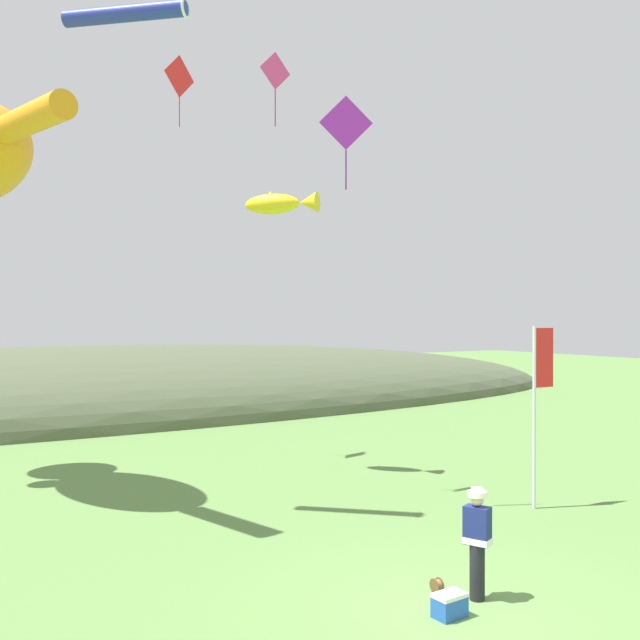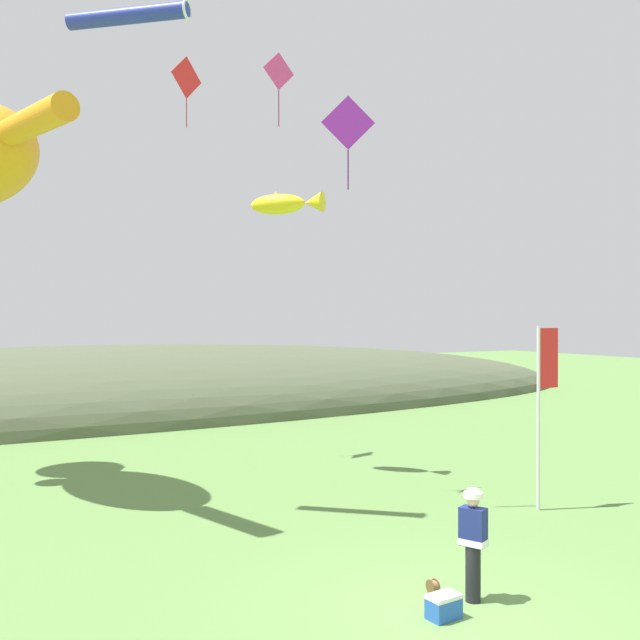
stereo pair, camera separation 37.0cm
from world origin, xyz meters
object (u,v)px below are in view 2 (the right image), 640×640
Objects in this scene: festival_banner_pole at (543,389)px; kite_fish_windsock at (286,204)px; kite_diamond_pink at (279,72)px; kite_tube_streamer at (129,16)px; kite_diamond_red at (186,78)px; kite_spool at (433,586)px; kite_diamond_violet at (348,123)px; festival_attendant at (473,541)px; picnic_cooler at (444,606)px.

kite_fish_windsock is (-3.63, 6.16, 4.88)m from festival_banner_pole.
kite_diamond_pink is at bearing 141.52° from festival_banner_pole.
kite_diamond_red is (3.22, 5.73, 0.84)m from kite_tube_streamer.
kite_spool is 0.10× the size of kite_diamond_red.
kite_diamond_red is (-1.27, 7.51, 3.01)m from kite_diamond_violet.
festival_banner_pole reaches higher than festival_attendant.
picnic_cooler is 13.33m from kite_tube_streamer.
festival_banner_pole reaches higher than picnic_cooler.
kite_diamond_red is at bearing 91.90° from festival_attendant.
picnic_cooler is at bearing -91.72° from kite_diamond_red.
festival_banner_pole is at bearing -59.46° from kite_fish_windsock.
festival_attendant is 0.42× the size of festival_banner_pole.
kite_diamond_violet reaches higher than kite_fish_windsock.
kite_fish_windsock is at bearing 26.61° from kite_tube_streamer.
kite_diamond_violet is 0.96× the size of kite_diamond_red.
kite_tube_streamer is at bearing 111.34° from picnic_cooler.
kite_diamond_violet is (1.20, 4.61, 8.74)m from kite_spool.
kite_spool is at bearing -104.62° from kite_diamond_violet.
kite_spool is 13.06m from kite_tube_streamer.
festival_attendant is at bearing -58.03° from kite_spool.
kite_spool is (-0.35, 0.56, -0.84)m from festival_attendant.
kite_diamond_pink is (-4.93, 3.92, 7.71)m from festival_banner_pole.
kite_diamond_pink is at bearing 109.73° from kite_diamond_violet.
kite_diamond_red is at bearing 120.25° from festival_banner_pole.
picnic_cooler is 12.50m from kite_fish_windsock.
kite_diamond_pink is at bearing 89.13° from festival_attendant.
festival_banner_pole is 1.93× the size of kite_diamond_red.
kite_tube_streamer reaches higher than festival_attendant.
festival_attendant is at bearing 18.87° from picnic_cooler.
kite_fish_windsock is 5.58m from kite_diamond_red.
kite_diamond_pink is (0.92, 7.52, 10.33)m from picnic_cooler.
kite_fish_windsock is at bearing -60.30° from kite_diamond_red.
festival_banner_pole is (5.39, 2.76, 2.68)m from kite_spool.
kite_fish_windsock reaches higher than festival_banner_pole.
festival_attendant is at bearing -98.45° from kite_fish_windsock.
festival_attendant reaches higher than kite_spool.
kite_fish_windsock is 0.85× the size of kite_tube_streamer.
festival_attendant is at bearing -90.87° from kite_diamond_pink.
picnic_cooler is at bearing -68.66° from kite_tube_streamer.
kite_tube_streamer is 1.29× the size of kite_diamond_pink.
picnic_cooler is 12.81m from kite_diamond_pink.
festival_banner_pole is at bearing -23.84° from kite_diamond_violet.
festival_attendant is 1.15m from picnic_cooler.
festival_attendant is 0.80× the size of kite_diamond_red.
kite_diamond_red is (-1.83, 3.21, 4.19)m from kite_fish_windsock.
kite_diamond_pink is (-1.30, -2.24, 2.83)m from kite_fish_windsock.
kite_spool is 0.05× the size of festival_banner_pole.
picnic_cooler is at bearing -96.99° from kite_diamond_pink.
kite_fish_windsock is 4.50m from kite_diamond_violet.
kite_spool is 16.88m from kite_diamond_red.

